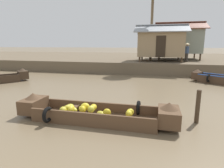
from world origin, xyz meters
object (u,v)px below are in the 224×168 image
(stilt_house_mid_left, at_px, (179,40))
(vendor_person, at_px, (187,51))
(banana_boat, at_px, (94,112))
(stilt_house_left, at_px, (161,43))
(mooring_post, at_px, (198,107))

(stilt_house_mid_left, bearing_deg, vendor_person, -83.34)
(banana_boat, bearing_deg, stilt_house_mid_left, 75.41)
(stilt_house_left, bearing_deg, vendor_person, -10.59)
(stilt_house_left, relative_size, vendor_person, 2.80)
(stilt_house_left, bearing_deg, stilt_house_mid_left, 58.65)
(banana_boat, height_order, vendor_person, vendor_person)
(vendor_person, bearing_deg, stilt_house_left, 169.41)
(stilt_house_left, height_order, stilt_house_mid_left, stilt_house_mid_left)
(vendor_person, height_order, mooring_post, vendor_person)
(stilt_house_mid_left, distance_m, vendor_person, 3.66)
(stilt_house_left, xyz_separation_m, stilt_house_mid_left, (1.87, 3.06, 0.32))
(stilt_house_mid_left, bearing_deg, banana_boat, -104.59)
(mooring_post, bearing_deg, stilt_house_left, 95.29)
(stilt_house_mid_left, bearing_deg, mooring_post, -92.85)
(stilt_house_left, bearing_deg, banana_boat, -99.96)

